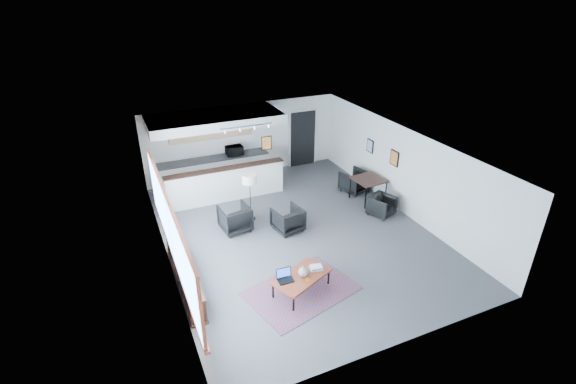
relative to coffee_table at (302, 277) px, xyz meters
name	(u,v)px	position (x,y,z in m)	size (l,w,h in m)	color
room	(296,192)	(0.93, 2.31, 0.90)	(7.02, 9.02, 2.62)	#49494C
window	(170,231)	(-2.54, 1.41, 1.06)	(0.10, 5.95, 1.66)	#8CBFFF
console	(185,274)	(-2.37, 1.26, -0.07)	(0.35, 3.00, 0.80)	black
kitchenette	(216,150)	(-0.27, 6.02, 0.98)	(4.20, 1.96, 2.60)	white
doorway	(302,138)	(3.23, 6.73, 0.67)	(1.10, 0.12, 2.15)	black
track_light	(247,127)	(0.34, 4.51, 2.13)	(1.60, 0.07, 0.15)	silver
wall_art_lower	(394,158)	(4.40, 2.71, 1.15)	(0.03, 0.38, 0.48)	black
wall_art_upper	(370,146)	(4.40, 4.01, 1.10)	(0.03, 0.34, 0.44)	black
kilim_rug	(301,291)	(0.00, 0.00, -0.39)	(2.73, 2.18, 0.01)	#573144
coffee_table	(302,277)	(0.00, 0.00, 0.00)	(1.50, 1.18, 0.43)	maroon
laptop	(285,276)	(-0.40, 0.05, 0.10)	(0.36, 0.30, 0.25)	black
ceramic_pot	(303,272)	(0.03, -0.02, 0.15)	(0.23, 0.23, 0.23)	gray
book_stack	(316,267)	(0.42, 0.09, 0.07)	(0.33, 0.28, 0.09)	silver
coaster	(307,279)	(0.06, -0.18, 0.04)	(0.13, 0.13, 0.01)	#E5590C
armchair_left	(235,217)	(-0.58, 3.15, 0.01)	(0.80, 0.75, 0.82)	black
armchair_right	(288,218)	(0.77, 2.53, -0.01)	(0.75, 0.70, 0.77)	black
floor_lamp	(250,180)	(0.03, 3.54, 0.87)	(0.46, 0.46, 1.47)	black
dining_table	(369,181)	(3.86, 3.16, 0.30)	(0.98, 0.98, 0.76)	black
dining_chair_near	(382,206)	(3.72, 2.18, -0.10)	(0.58, 0.54, 0.60)	black
dining_chair_far	(354,182)	(3.82, 3.90, -0.05)	(0.67, 0.63, 0.69)	black
microwave	(234,150)	(0.47, 6.46, 0.72)	(0.57, 0.32, 0.39)	black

